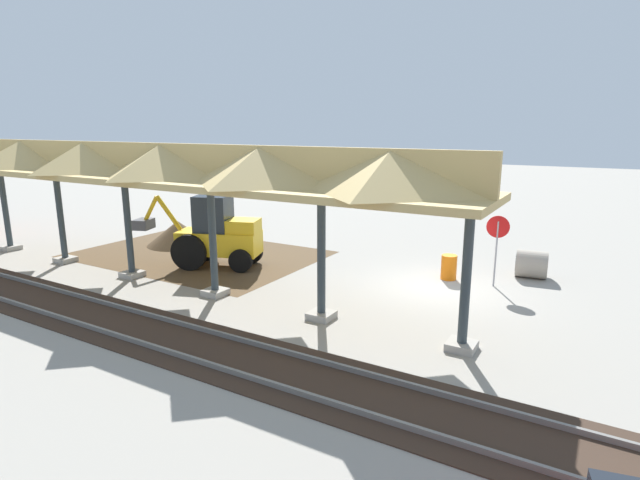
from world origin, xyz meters
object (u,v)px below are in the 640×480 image
backhoe (216,235)px  concrete_pipe (531,264)px  traffic_barrel (449,267)px  stop_sign (497,236)px

backhoe → concrete_pipe: size_ratio=4.35×
concrete_pipe → traffic_barrel: size_ratio=1.31×
backhoe → traffic_barrel: 8.99m
stop_sign → traffic_barrel: 2.08m
stop_sign → concrete_pipe: stop_sign is taller
stop_sign → concrete_pipe: (-0.96, -1.73, -1.29)m
backhoe → traffic_barrel: size_ratio=5.69×
backhoe → concrete_pipe: backhoe is taller
traffic_barrel → concrete_pipe: bearing=-145.6°
stop_sign → backhoe: size_ratio=0.48×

